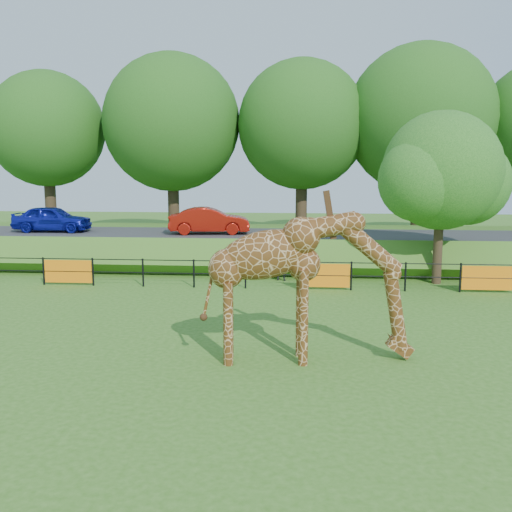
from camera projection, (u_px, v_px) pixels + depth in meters
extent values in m
plane|color=#356519|center=(212.00, 356.00, 13.96)|extent=(90.00, 90.00, 0.00)
cube|color=#356519|center=(261.00, 245.00, 29.12)|extent=(40.00, 9.00, 1.30)
cube|color=#2E2E30|center=(258.00, 235.00, 27.53)|extent=(40.00, 5.00, 0.12)
imported|color=#151EB0|center=(52.00, 219.00, 28.30)|extent=(3.82, 1.59, 1.29)
imported|color=#A6160B|center=(209.00, 221.00, 27.39)|extent=(4.00, 1.83, 1.27)
imported|color=black|center=(281.00, 262.00, 23.26)|extent=(0.62, 0.47, 1.53)
cylinder|color=#2D2214|center=(438.00, 244.00, 22.53)|extent=(0.36, 0.36, 3.20)
sphere|color=#185216|center=(442.00, 171.00, 22.09)|extent=(4.60, 4.60, 4.60)
sphere|color=#185216|center=(466.00, 182.00, 22.74)|extent=(3.45, 3.45, 3.45)
sphere|color=#185216|center=(421.00, 180.00, 21.54)|extent=(3.22, 3.22, 3.22)
cylinder|color=#2D2214|center=(51.00, 200.00, 36.42)|extent=(0.70, 0.70, 5.00)
sphere|color=#1F4D14|center=(47.00, 129.00, 35.73)|extent=(7.20, 7.20, 7.20)
cylinder|color=#2D2214|center=(174.00, 201.00, 35.74)|extent=(0.70, 0.70, 5.00)
sphere|color=#1F4D14|center=(172.00, 123.00, 35.00)|extent=(8.40, 8.40, 8.40)
cylinder|color=#2D2214|center=(301.00, 202.00, 35.06)|extent=(0.70, 0.70, 5.00)
sphere|color=#1F4D14|center=(302.00, 125.00, 34.35)|extent=(7.80, 7.80, 7.80)
cylinder|color=#2D2214|center=(417.00, 202.00, 34.47)|extent=(0.70, 0.70, 5.00)
sphere|color=#1F4D14|center=(421.00, 119.00, 33.72)|extent=(8.80, 8.80, 8.80)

